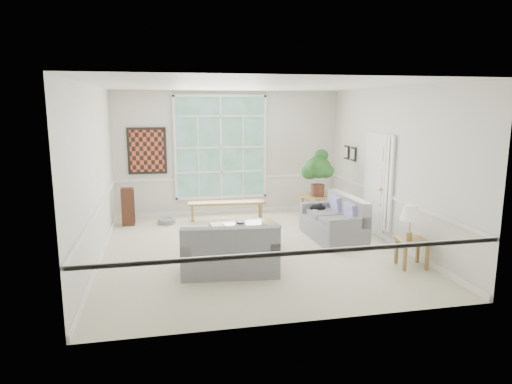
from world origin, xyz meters
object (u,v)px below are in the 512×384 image
(loveseat_right, at_px, (333,218))
(end_table, at_px, (317,207))
(loveseat_front, at_px, (230,248))
(side_table, at_px, (412,253))
(coffee_table, at_px, (245,236))

(loveseat_right, relative_size, end_table, 2.77)
(loveseat_right, xyz_separation_m, loveseat_front, (-2.30, -1.43, -0.02))
(loveseat_right, distance_m, side_table, 1.93)
(side_table, bearing_deg, coffee_table, 147.48)
(loveseat_right, xyz_separation_m, side_table, (0.70, -1.79, -0.20))
(coffee_table, relative_size, end_table, 2.08)
(end_table, bearing_deg, loveseat_front, -129.80)
(coffee_table, bearing_deg, end_table, 31.84)
(loveseat_front, relative_size, side_table, 3.21)
(loveseat_front, distance_m, end_table, 3.93)
(coffee_table, relative_size, side_table, 2.56)
(loveseat_right, distance_m, end_table, 1.60)
(loveseat_front, bearing_deg, end_table, 56.28)
(coffee_table, xyz_separation_m, side_table, (2.53, -1.61, 0.01))
(side_table, bearing_deg, loveseat_right, 111.33)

